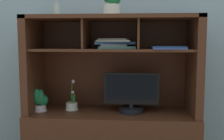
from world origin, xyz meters
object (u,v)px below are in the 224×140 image
magazine_stack_left (168,48)px  magazine_stack_centre (115,44)px  media_console (112,127)px  tv_monitor (131,95)px  diffuser_bottle (57,10)px  potted_succulent (112,4)px  potted_fern (40,100)px  potted_orchid (72,105)px

magazine_stack_left → magazine_stack_centre: (-0.42, 0.08, 0.03)m
media_console → magazine_stack_centre: (0.03, 0.01, 0.71)m
tv_monitor → magazine_stack_left: (0.28, -0.05, 0.39)m
diffuser_bottle → magazine_stack_centre: bearing=3.6°
magazine_stack_centre → potted_succulent: 0.32m
media_console → potted_fern: size_ratio=7.10×
media_console → potted_succulent: size_ratio=6.83×
potted_fern → magazine_stack_left: size_ratio=0.69×
potted_orchid → magazine_stack_centre: bearing=-2.0°
diffuser_bottle → potted_succulent: 0.46m
diffuser_bottle → potted_fern: bearing=-172.9°
potted_fern → potted_succulent: 1.00m
tv_monitor → diffuser_bottle: diffuser_bottle is taller
magazine_stack_centre → potted_orchid: bearing=178.0°
potted_orchid → magazine_stack_centre: magazine_stack_centre is taller
tv_monitor → potted_fern: tv_monitor is taller
diffuser_bottle → potted_succulent: size_ratio=1.42×
potted_fern → diffuser_bottle: bearing=7.1°
diffuser_bottle → potted_orchid: bearing=22.4°
media_console → diffuser_bottle: bearing=-177.2°
potted_orchid → potted_succulent: bearing=-8.2°
potted_orchid → magazine_stack_left: magazine_stack_left is taller
tv_monitor → potted_orchid: tv_monitor is taller
potted_orchid → magazine_stack_centre: (0.38, -0.01, 0.53)m
potted_orchid → diffuser_bottle: (-0.10, -0.04, 0.80)m
magazine_stack_left → media_console: bearing=170.7°
magazine_stack_left → diffuser_bottle: 0.95m
tv_monitor → media_console: bearing=171.6°
potted_orchid → potted_fern: 0.27m
magazine_stack_left → diffuser_bottle: bearing=176.7°
media_console → potted_fern: (-0.61, -0.04, 0.23)m
tv_monitor → diffuser_bottle: bearing=179.8°
potted_orchid → potted_fern: size_ratio=1.34×
media_console → potted_orchid: (-0.35, 0.02, 0.18)m
tv_monitor → potted_orchid: bearing=174.9°
media_console → potted_fern: media_console is taller
media_console → tv_monitor: size_ratio=3.11×
media_console → tv_monitor: (0.16, -0.02, 0.29)m
potted_orchid → diffuser_bottle: bearing=-157.6°
potted_fern → magazine_stack_left: bearing=-1.7°
tv_monitor → diffuser_bottle: (-0.62, 0.00, 0.70)m
tv_monitor → magazine_stack_left: magazine_stack_left is taller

